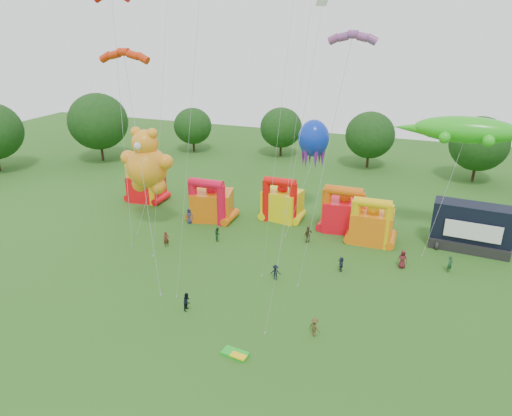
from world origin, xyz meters
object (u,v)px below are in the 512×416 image
(bouncy_castle_2, at_px, (282,203))
(stage_trailer, at_px, (472,228))
(octopus_kite, at_px, (307,167))
(gecko_kite, at_px, (453,171))
(bouncy_castle_0, at_px, (145,186))
(spectator_4, at_px, (308,235))
(spectator_0, at_px, (190,216))
(teddy_bear_kite, at_px, (147,166))

(bouncy_castle_2, relative_size, stage_trailer, 0.70)
(bouncy_castle_2, distance_m, octopus_kite, 5.51)
(bouncy_castle_2, relative_size, octopus_kite, 0.47)
(gecko_kite, bearing_deg, bouncy_castle_2, 178.18)
(bouncy_castle_0, bearing_deg, spectator_4, -11.57)
(bouncy_castle_2, relative_size, spectator_0, 2.94)
(bouncy_castle_0, bearing_deg, stage_trailer, -0.42)
(octopus_kite, xyz_separation_m, spectator_0, (-13.06, -6.60, -5.85))
(bouncy_castle_2, xyz_separation_m, octopus_kite, (2.72, 1.33, 4.60))
(teddy_bear_kite, distance_m, spectator_0, 8.24)
(bouncy_castle_2, bearing_deg, gecko_kite, -1.82)
(teddy_bear_kite, height_order, gecko_kite, gecko_kite)
(bouncy_castle_2, bearing_deg, bouncy_castle_0, -178.89)
(bouncy_castle_2, bearing_deg, teddy_bear_kite, -150.03)
(teddy_bear_kite, relative_size, gecko_kite, 0.87)
(gecko_kite, relative_size, spectator_4, 7.25)
(bouncy_castle_2, xyz_separation_m, gecko_kite, (19.03, -0.61, 6.47))
(spectator_0, bearing_deg, gecko_kite, 10.88)
(bouncy_castle_0, xyz_separation_m, octopus_kite, (22.52, 1.71, 4.66))
(teddy_bear_kite, relative_size, octopus_kite, 1.00)
(stage_trailer, xyz_separation_m, spectator_4, (-17.04, -4.74, -1.54))
(teddy_bear_kite, xyz_separation_m, gecko_kite, (33.06, 7.49, 0.91))
(spectator_4, bearing_deg, spectator_0, -58.11)
(gecko_kite, relative_size, spectator_0, 7.24)
(gecko_kite, relative_size, octopus_kite, 1.16)
(bouncy_castle_0, bearing_deg, teddy_bear_kite, -53.18)
(bouncy_castle_2, height_order, spectator_4, bouncy_castle_2)
(stage_trailer, height_order, octopus_kite, octopus_kite)
(octopus_kite, height_order, spectator_4, octopus_kite)
(teddy_bear_kite, relative_size, spectator_4, 6.28)
(spectator_4, bearing_deg, bouncy_castle_0, -69.10)
(bouncy_castle_0, distance_m, teddy_bear_kite, 11.14)
(spectator_0, distance_m, spectator_4, 15.18)
(gecko_kite, bearing_deg, teddy_bear_kite, -167.24)
(bouncy_castle_0, xyz_separation_m, bouncy_castle_2, (19.80, 0.38, 0.05))
(bouncy_castle_0, distance_m, spectator_4, 25.18)
(spectator_4, bearing_deg, bouncy_castle_2, -105.82)
(stage_trailer, bearing_deg, spectator_0, -171.90)
(bouncy_castle_2, height_order, gecko_kite, gecko_kite)
(bouncy_castle_0, bearing_deg, octopus_kite, 4.34)
(bouncy_castle_0, height_order, teddy_bear_kite, teddy_bear_kite)
(bouncy_castle_0, xyz_separation_m, spectator_4, (24.64, -5.05, -1.20))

